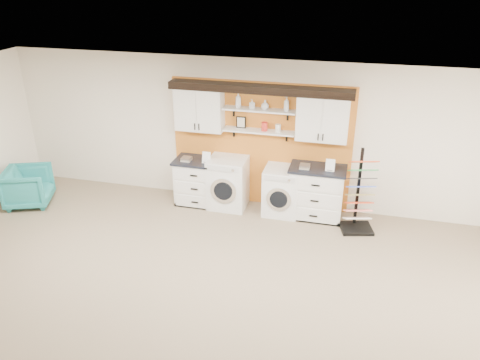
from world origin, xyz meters
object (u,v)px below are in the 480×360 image
(base_cabinet_right, at_px, (316,192))
(sample_rack, at_px, (359,205))
(washer, at_px, (228,183))
(base_cabinet_left, at_px, (200,181))
(dryer, at_px, (282,191))
(armchair, at_px, (28,187))

(base_cabinet_right, distance_m, sample_rack, 0.82)
(washer, height_order, sample_rack, sample_rack)
(base_cabinet_right, height_order, sample_rack, sample_rack)
(base_cabinet_left, xyz_separation_m, base_cabinet_right, (2.26, -0.00, 0.04))
(dryer, relative_size, sample_rack, 0.61)
(washer, bearing_deg, armchair, -166.82)
(base_cabinet_left, height_order, armchair, base_cabinet_left)
(sample_rack, relative_size, armchair, 1.83)
(washer, height_order, dryer, washer)
(base_cabinet_right, relative_size, dryer, 1.12)
(dryer, bearing_deg, sample_rack, -11.72)
(base_cabinet_left, xyz_separation_m, sample_rack, (3.02, -0.29, 0.04))
(washer, xyz_separation_m, armchair, (-3.79, -0.89, -0.12))
(washer, xyz_separation_m, sample_rack, (2.44, -0.29, -0.00))
(armchair, bearing_deg, washer, -98.10)
(base_cabinet_right, height_order, dryer, base_cabinet_right)
(washer, distance_m, armchair, 3.89)
(base_cabinet_left, relative_size, washer, 0.93)
(armchair, bearing_deg, base_cabinet_left, -95.76)
(base_cabinet_left, height_order, base_cabinet_right, base_cabinet_right)
(dryer, height_order, armchair, dryer)
(dryer, bearing_deg, base_cabinet_right, 0.30)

